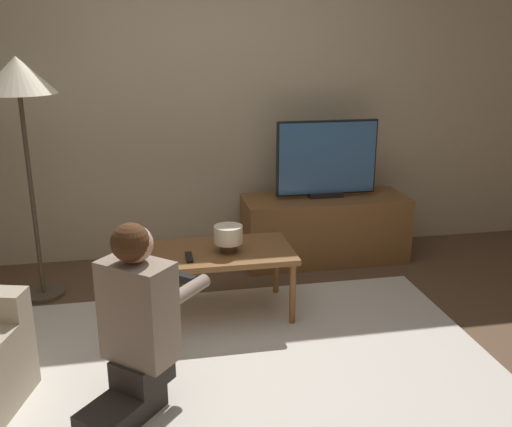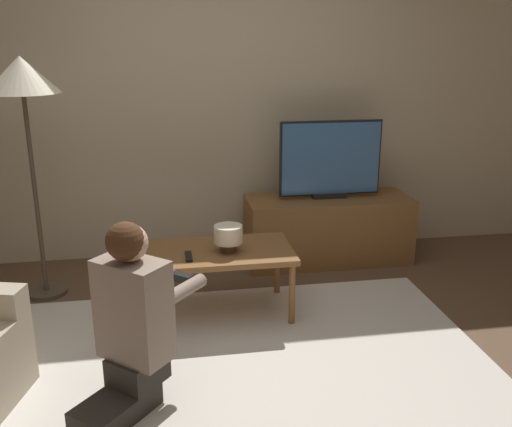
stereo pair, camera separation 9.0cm
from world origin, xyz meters
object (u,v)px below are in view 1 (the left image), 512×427
(tv, at_px, (327,159))
(table_lamp, at_px, (228,236))
(person_kneeling, at_px, (137,320))
(coffee_table, at_px, (219,257))
(floor_lamp, at_px, (19,88))

(tv, distance_m, table_lamp, 1.27)
(person_kneeling, bearing_deg, table_lamp, -82.42)
(coffee_table, distance_m, table_lamp, 0.17)
(person_kneeling, height_order, table_lamp, person_kneeling)
(floor_lamp, distance_m, table_lamp, 1.61)
(table_lamp, bearing_deg, person_kneeling, -123.10)
(coffee_table, distance_m, floor_lamp, 1.65)
(tv, height_order, floor_lamp, floor_lamp)
(tv, relative_size, floor_lamp, 0.49)
(person_kneeling, bearing_deg, floor_lamp, -23.64)
(floor_lamp, height_order, table_lamp, floor_lamp)
(floor_lamp, bearing_deg, tv, 7.89)
(coffee_table, height_order, table_lamp, table_lamp)
(tv, relative_size, table_lamp, 4.47)
(coffee_table, relative_size, floor_lamp, 0.58)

